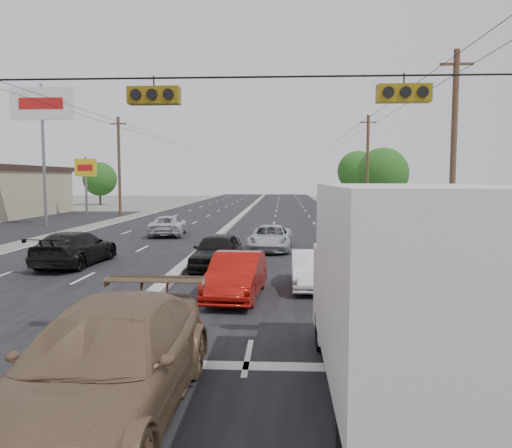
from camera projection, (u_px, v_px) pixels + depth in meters
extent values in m
plane|color=#606356|center=(90.00, 355.00, 10.69)|extent=(200.00, 200.00, 0.00)
cube|color=black|center=(232.00, 225.00, 40.52)|extent=(20.00, 160.00, 0.02)
cube|color=gray|center=(232.00, 224.00, 40.51)|extent=(0.50, 160.00, 0.20)
cylinder|color=#422D1E|center=(119.00, 167.00, 50.68)|extent=(0.30, 0.30, 10.00)
cube|color=#422D1E|center=(118.00, 124.00, 50.29)|extent=(1.60, 0.12, 0.12)
cylinder|color=#422D1E|center=(453.00, 154.00, 24.49)|extent=(0.30, 0.30, 10.00)
cube|color=#422D1E|center=(457.00, 64.00, 24.10)|extent=(1.60, 0.12, 0.12)
cylinder|color=#422D1E|center=(367.00, 166.00, 49.35)|extent=(0.30, 0.30, 10.00)
cube|color=#422D1E|center=(368.00, 122.00, 48.96)|extent=(1.60, 0.12, 0.12)
cylinder|color=black|center=(81.00, 79.00, 10.16)|extent=(25.00, 0.04, 0.04)
cube|color=#72590C|center=(154.00, 96.00, 10.12)|extent=(1.05, 0.30, 0.35)
cube|color=#72590C|center=(404.00, 93.00, 9.85)|extent=(1.05, 0.30, 0.35)
cylinder|color=slate|center=(44.00, 156.00, 38.80)|extent=(0.24, 0.24, 11.00)
cube|color=silver|center=(42.00, 104.00, 38.44)|extent=(5.00, 0.25, 2.50)
cylinder|color=slate|center=(86.00, 186.00, 51.04)|extent=(0.24, 0.24, 6.00)
cube|color=gold|center=(86.00, 168.00, 50.87)|extent=(2.20, 0.25, 1.80)
cylinder|color=#382619|center=(100.00, 197.00, 71.43)|extent=(0.28, 0.28, 2.16)
sphere|color=#1D4A13|center=(100.00, 179.00, 71.19)|extent=(4.80, 4.80, 4.80)
cylinder|color=#382619|center=(382.00, 202.00, 54.53)|extent=(0.28, 0.28, 2.52)
sphere|color=#1D4A13|center=(383.00, 173.00, 54.25)|extent=(5.60, 5.60, 5.60)
cylinder|color=#382619|center=(357.00, 193.00, 79.32)|extent=(0.28, 0.28, 2.88)
sphere|color=#1D4A13|center=(358.00, 171.00, 79.00)|extent=(6.40, 6.40, 6.40)
cube|color=black|center=(398.00, 373.00, 8.50)|extent=(2.40, 7.25, 0.26)
cube|color=silver|center=(413.00, 281.00, 7.52)|extent=(2.60, 5.18, 2.90)
cube|color=silver|center=(372.00, 291.00, 11.05)|extent=(2.49, 1.97, 1.86)
cylinder|color=black|center=(323.00, 330.00, 10.93)|extent=(0.31, 0.93, 0.93)
cylinder|color=black|center=(424.00, 332.00, 10.81)|extent=(0.31, 0.93, 0.93)
cylinder|color=black|center=(352.00, 441.00, 6.30)|extent=(0.31, 0.93, 0.93)
imported|color=brown|center=(107.00, 365.00, 7.73)|extent=(2.57, 6.11, 1.76)
imported|color=#980F09|center=(237.00, 276.00, 15.78)|extent=(1.82, 4.36, 1.40)
imported|color=black|center=(471.00, 371.00, 7.61)|extent=(3.07, 6.16, 1.67)
imported|color=black|center=(217.00, 251.00, 20.81)|extent=(2.05, 4.48, 1.49)
imported|color=white|center=(311.00, 270.00, 17.26)|extent=(1.32, 3.77, 1.24)
imported|color=#ABAFB3|center=(271.00, 238.00, 26.22)|extent=(2.39, 4.79, 1.30)
imported|color=navy|center=(377.00, 278.00, 15.18)|extent=(2.66, 5.45, 1.53)
imported|color=black|center=(75.00, 249.00, 21.65)|extent=(2.42, 5.25, 1.49)
imported|color=#B7BABF|center=(168.00, 226.00, 33.01)|extent=(2.68, 4.92, 1.31)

